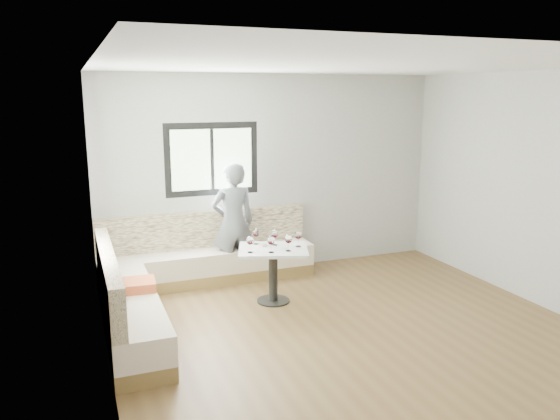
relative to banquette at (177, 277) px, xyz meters
name	(u,v)px	position (x,y,z in m)	size (l,w,h in m)	color
room	(349,205)	(1.51, -1.55, 1.08)	(5.01, 5.01, 2.81)	brown
banquette	(177,277)	(0.00, 0.00, 0.00)	(2.90, 2.80, 0.95)	olive
table	(273,262)	(1.10, -0.40, 0.18)	(1.00, 0.89, 0.68)	black
person	(233,223)	(0.87, 0.52, 0.49)	(0.60, 0.39, 1.64)	slate
olive_ramekin	(263,244)	(1.03, -0.25, 0.37)	(0.10, 0.10, 0.04)	white
wine_glass_a	(250,241)	(0.79, -0.47, 0.49)	(0.09, 0.09, 0.20)	white
wine_glass_b	(271,241)	(1.02, -0.56, 0.49)	(0.09, 0.09, 0.20)	white
wine_glass_c	(288,240)	(1.24, -0.58, 0.49)	(0.09, 0.09, 0.20)	white
wine_glass_d	(275,234)	(1.17, -0.28, 0.49)	(0.09, 0.09, 0.20)	white
wine_glass_e	(298,235)	(1.42, -0.44, 0.49)	(0.09, 0.09, 0.20)	white
wine_glass_f	(256,233)	(0.97, -0.14, 0.49)	(0.09, 0.09, 0.20)	white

